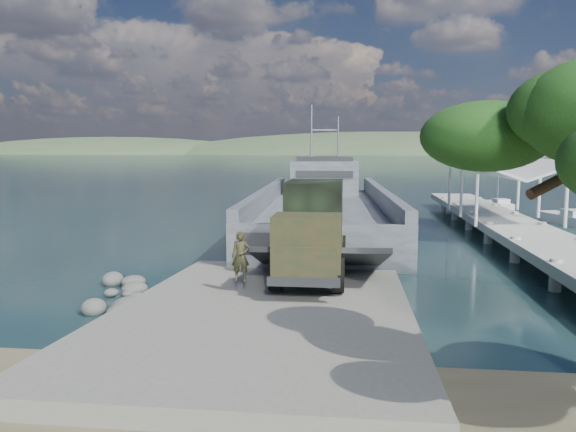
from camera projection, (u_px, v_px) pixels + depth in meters
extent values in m
plane|color=#163235|center=(271.00, 309.00, 20.86)|extent=(1400.00, 1400.00, 0.00)
cube|color=slate|center=(267.00, 310.00, 19.85)|extent=(10.00, 18.00, 0.50)
cube|color=#A09F96|center=(506.00, 224.00, 36.96)|extent=(4.00, 44.00, 0.50)
cube|color=#41464D|center=(323.00, 222.00, 42.15)|extent=(10.61, 30.93, 2.54)
cube|color=#41464D|center=(267.00, 197.00, 42.22)|extent=(2.08, 30.51, 1.32)
cube|color=#41464D|center=(381.00, 197.00, 41.63)|extent=(2.08, 30.51, 1.32)
cube|color=#41464D|center=(321.00, 251.00, 27.07)|extent=(9.16, 0.85, 2.65)
cube|color=#41464D|center=(324.00, 178.00, 51.89)|extent=(6.29, 4.36, 3.05)
cube|color=#25272A|center=(325.00, 159.00, 51.68)|extent=(5.24, 3.50, 0.41)
cylinder|color=#9DA0A2|center=(311.00, 133.00, 51.49)|extent=(0.16, 0.16, 5.09)
cylinder|color=#9DA0A2|center=(338.00, 139.00, 51.38)|extent=(0.16, 0.16, 4.07)
cylinder|color=black|center=(276.00, 274.00, 21.49)|extent=(0.48, 1.35, 1.34)
cylinder|color=black|center=(338.00, 275.00, 21.23)|extent=(0.48, 1.35, 1.34)
cylinder|color=black|center=(286.00, 256.00, 24.95)|extent=(0.48, 1.35, 1.34)
cylinder|color=black|center=(340.00, 257.00, 24.70)|extent=(0.48, 1.35, 1.34)
cylinder|color=black|center=(291.00, 248.00, 26.99)|extent=(0.48, 1.35, 1.34)
cylinder|color=black|center=(341.00, 249.00, 26.73)|extent=(0.48, 1.35, 1.34)
cube|color=black|center=(312.00, 256.00, 24.20)|extent=(2.34, 7.86, 0.26)
cube|color=#23321C|center=(307.00, 242.00, 21.32)|extent=(2.60, 2.09, 2.06)
cube|color=#23321C|center=(305.00, 262.00, 20.16)|extent=(2.38, 0.95, 1.03)
cube|color=#23321C|center=(314.00, 242.00, 25.58)|extent=(2.62, 4.77, 0.36)
cube|color=black|center=(315.00, 209.00, 25.60)|extent=(2.51, 3.94, 2.58)
cube|color=#25272A|center=(303.00, 282.00, 19.72)|extent=(2.58, 0.28, 0.31)
imported|color=#23321C|center=(241.00, 266.00, 21.50)|extent=(0.72, 0.49, 1.90)
cube|color=white|center=(567.00, 220.00, 44.50)|extent=(2.99, 6.11, 0.96)
cube|color=white|center=(575.00, 214.00, 43.37)|extent=(1.84, 2.00, 0.64)
cylinder|color=#9DA0A2|center=(569.00, 177.00, 44.09)|extent=(0.11, 0.11, 6.41)
cube|color=white|center=(497.00, 206.00, 56.01)|extent=(2.15, 5.08, 0.80)
cube|color=white|center=(501.00, 201.00, 55.05)|extent=(1.45, 1.60, 0.54)
cylinder|color=#9DA0A2|center=(499.00, 177.00, 55.66)|extent=(0.09, 0.09, 5.36)
ellipsoid|color=#123B10|center=(486.00, 136.00, 13.74)|extent=(3.12, 3.12, 1.78)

